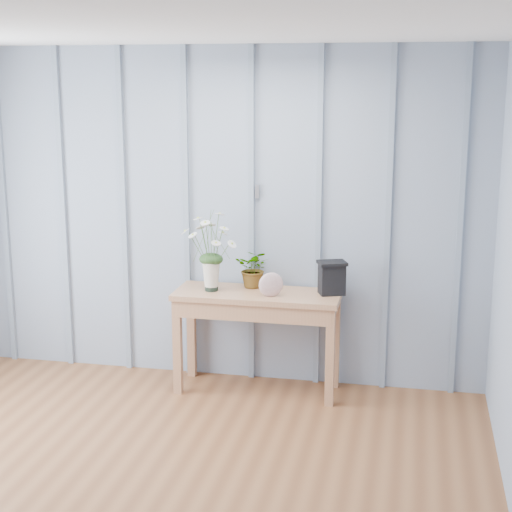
% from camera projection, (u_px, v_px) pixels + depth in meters
% --- Properties ---
extents(room_shell, '(4.00, 4.50, 2.50)m').
position_uv_depth(room_shell, '(159.00, 128.00, 4.42)').
color(room_shell, '#8D9BAF').
rests_on(room_shell, ground).
extents(sideboard, '(1.20, 0.45, 0.75)m').
position_uv_depth(sideboard, '(257.00, 307.00, 5.69)').
color(sideboard, '#A87450').
rests_on(sideboard, ground).
extents(daisy_vase, '(0.43, 0.33, 0.61)m').
position_uv_depth(daisy_vase, '(211.00, 240.00, 5.62)').
color(daisy_vase, black).
rests_on(daisy_vase, sideboard).
extents(spider_plant, '(0.28, 0.24, 0.29)m').
position_uv_depth(spider_plant, '(254.00, 268.00, 5.77)').
color(spider_plant, '#1D3B18').
rests_on(spider_plant, sideboard).
extents(felt_disc_vessel, '(0.18, 0.11, 0.18)m').
position_uv_depth(felt_disc_vessel, '(271.00, 285.00, 5.53)').
color(felt_disc_vessel, '#99586A').
rests_on(felt_disc_vessel, sideboard).
extents(carved_box, '(0.24, 0.21, 0.24)m').
position_uv_depth(carved_box, '(332.00, 277.00, 5.59)').
color(carved_box, black).
rests_on(carved_box, sideboard).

